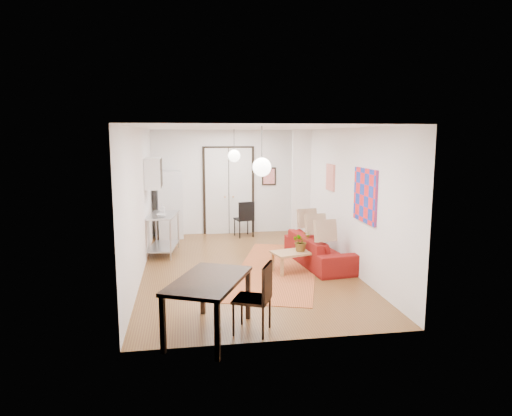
{
  "coord_description": "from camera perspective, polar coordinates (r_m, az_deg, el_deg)",
  "views": [
    {
      "loc": [
        -1.24,
        -9.19,
        2.76
      ],
      "look_at": [
        0.24,
        0.09,
        1.25
      ],
      "focal_mm": 32.0,
      "sensor_mm": 36.0,
      "label": 1
    }
  ],
  "objects": [
    {
      "name": "wall_back",
      "position": [
        12.82,
        -3.46,
        3.25
      ],
      "size": [
        4.2,
        0.02,
        2.9
      ],
      "primitive_type": "cube",
      "color": "silver",
      "rests_on": "floor"
    },
    {
      "name": "wall_left",
      "position": [
        9.32,
        -14.25,
        0.77
      ],
      "size": [
        0.02,
        7.0,
        2.9
      ],
      "primitive_type": "cube",
      "color": "silver",
      "rests_on": "floor"
    },
    {
      "name": "coffee_table",
      "position": [
        9.34,
        5.03,
        -5.74
      ],
      "size": [
        1.06,
        0.75,
        0.42
      ],
      "rotation": [
        0.0,
        0.0,
        0.25
      ],
      "color": "#AD8451",
      "rests_on": "floor"
    },
    {
      "name": "dining_table",
      "position": [
        6.38,
        -5.93,
        -9.55
      ],
      "size": [
        1.36,
        1.68,
        0.81
      ],
      "rotation": [
        0.0,
        0.0,
        -0.42
      ],
      "color": "black",
      "rests_on": "floor"
    },
    {
      "name": "floor",
      "position": [
        9.68,
        -1.32,
        -7.44
      ],
      "size": [
        7.0,
        7.0,
        0.0
      ],
      "primitive_type": "plane",
      "color": "brown",
      "rests_on": "ground"
    },
    {
      "name": "double_doors",
      "position": [
        12.8,
        -3.43,
        2.11
      ],
      "size": [
        1.44,
        0.06,
        2.5
      ],
      "primitive_type": "cube",
      "color": "silver",
      "rests_on": "wall_back"
    },
    {
      "name": "black_side_chair",
      "position": [
        12.55,
        -1.6,
        -0.89
      ],
      "size": [
        0.55,
        0.55,
        0.98
      ],
      "rotation": [
        0.0,
        0.0,
        3.39
      ],
      "color": "black",
      "rests_on": "floor"
    },
    {
      "name": "bowl",
      "position": [
        10.46,
        -11.71,
        -0.9
      ],
      "size": [
        0.26,
        0.26,
        0.05
      ],
      "primitive_type": "imported",
      "rotation": [
        0.0,
        0.0,
        -0.16
      ],
      "color": "silver",
      "rests_on": "kitchen_counter"
    },
    {
      "name": "sofa",
      "position": [
        9.93,
        7.94,
        -5.19
      ],
      "size": [
        1.09,
        2.26,
        0.64
      ],
      "primitive_type": "imported",
      "rotation": [
        0.0,
        0.0,
        1.68
      ],
      "color": "maroon",
      "rests_on": "floor"
    },
    {
      "name": "print_left",
      "position": [
        11.25,
        -13.31,
        4.76
      ],
      "size": [
        0.03,
        0.44,
        0.54
      ],
      "primitive_type": "cube",
      "color": "brown",
      "rests_on": "wall_left"
    },
    {
      "name": "fridge",
      "position": [
        12.49,
        -10.79,
        0.42
      ],
      "size": [
        0.72,
        0.72,
        1.81
      ],
      "primitive_type": "cube",
      "rotation": [
        0.0,
        0.0,
        0.14
      ],
      "color": "silver",
      "rests_on": "floor"
    },
    {
      "name": "dining_chair_near",
      "position": [
        6.58,
        -0.65,
        -10.19
      ],
      "size": [
        0.63,
        0.75,
        1.0
      ],
      "rotation": [
        0.0,
        0.0,
        -1.99
      ],
      "color": "#351D10",
      "rests_on": "floor"
    },
    {
      "name": "potted_plant",
      "position": [
        9.3,
        5.66,
        -4.14
      ],
      "size": [
        0.41,
        0.44,
        0.41
      ],
      "primitive_type": "imported",
      "rotation": [
        0.0,
        0.0,
        0.25
      ],
      "color": "#335A28",
      "rests_on": "coffee_table"
    },
    {
      "name": "dining_chair_far",
      "position": [
        6.58,
        -0.65,
        -10.19
      ],
      "size": [
        0.63,
        0.75,
        1.0
      ],
      "rotation": [
        0.0,
        0.0,
        -1.99
      ],
      "color": "#351D10",
      "rests_on": "floor"
    },
    {
      "name": "ceiling",
      "position": [
        9.28,
        -1.39,
        9.99
      ],
      "size": [
        4.2,
        7.0,
        0.02
      ],
      "primitive_type": "cube",
      "color": "white",
      "rests_on": "wall_back"
    },
    {
      "name": "painting_abstract",
      "position": [
        10.57,
        9.28,
        3.8
      ],
      "size": [
        0.05,
        0.5,
        0.6
      ],
      "primitive_type": "cube",
      "color": "beige",
      "rests_on": "wall_right"
    },
    {
      "name": "wall_cabinet",
      "position": [
        10.75,
        -12.69,
        4.32
      ],
      "size": [
        0.35,
        1.0,
        0.7
      ],
      "primitive_type": "cube",
      "color": "white",
      "rests_on": "wall_left"
    },
    {
      "name": "poster_back",
      "position": [
        12.94,
        1.63,
        3.98
      ],
      "size": [
        0.4,
        0.03,
        0.5
      ],
      "primitive_type": "cube",
      "color": "red",
      "rests_on": "wall_back"
    },
    {
      "name": "kilim_rug",
      "position": [
        9.57,
        2.68,
        -7.6
      ],
      "size": [
        2.77,
        4.47,
        0.01
      ],
      "primitive_type": "cube",
      "rotation": [
        0.0,
        0.0,
        -0.31
      ],
      "color": "#B6572D",
      "rests_on": "floor"
    },
    {
      "name": "wall_right",
      "position": [
        9.87,
        10.82,
        1.34
      ],
      "size": [
        0.02,
        7.0,
        2.9
      ],
      "primitive_type": "cube",
      "color": "silver",
      "rests_on": "floor"
    },
    {
      "name": "pendant_front",
      "position": [
        7.32,
        0.73,
        5.14
      ],
      "size": [
        0.3,
        0.3,
        0.8
      ],
      "color": "silver",
      "rests_on": "ceiling"
    },
    {
      "name": "stub_partition",
      "position": [
        12.21,
        5.67,
        2.93
      ],
      "size": [
        0.5,
        0.1,
        2.9
      ],
      "primitive_type": "cube",
      "color": "silver",
      "rests_on": "floor"
    },
    {
      "name": "wall_front",
      "position": [
        5.97,
        3.17,
        -3.55
      ],
      "size": [
        4.2,
        0.02,
        2.9
      ],
      "primitive_type": "cube",
      "color": "silver",
      "rests_on": "floor"
    },
    {
      "name": "painting_popart",
      "position": [
        8.68,
        13.5,
        1.53
      ],
      "size": [
        0.05,
        1.0,
        1.0
      ],
      "primitive_type": "cube",
      "color": "red",
      "rests_on": "wall_right"
    },
    {
      "name": "kitchen_counter",
      "position": [
        10.82,
        -11.58,
        -2.48
      ],
      "size": [
        0.78,
        1.31,
        0.95
      ],
      "rotation": [
        0.0,
        0.0,
        -0.14
      ],
      "color": "#A9AAAD",
      "rests_on": "floor"
    },
    {
      "name": "pendant_back",
      "position": [
        11.27,
        -2.75,
        6.53
      ],
      "size": [
        0.3,
        0.3,
        0.8
      ],
      "color": "silver",
      "rests_on": "ceiling"
    },
    {
      "name": "soap_bottle",
      "position": [
        10.99,
        -11.6,
        -0.04
      ],
      "size": [
        0.1,
        0.1,
        0.2
      ],
      "primitive_type": "imported",
      "rotation": [
        0.0,
        0.0,
        -0.16
      ],
      "color": "teal",
      "rests_on": "kitchen_counter"
    }
  ]
}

